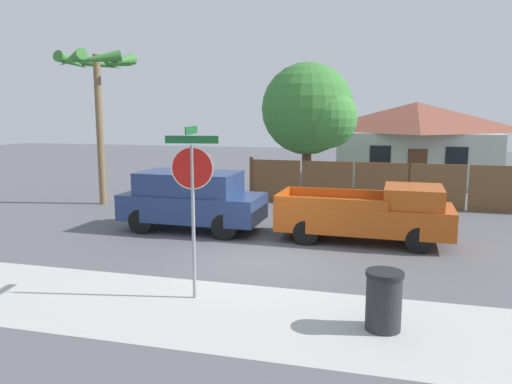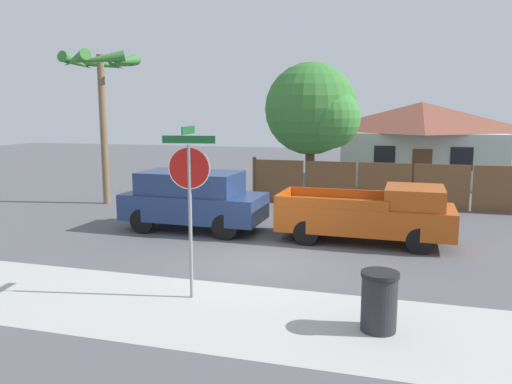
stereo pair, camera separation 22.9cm
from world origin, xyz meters
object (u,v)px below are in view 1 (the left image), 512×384
palm_tree (97,74)px  orange_pickup (371,214)px  house (415,141)px  red_suv (192,199)px  oak_tree (311,111)px  stop_sign (192,181)px  trash_bin (384,300)px

palm_tree → orange_pickup: bearing=-17.3°
house → red_suv: size_ratio=1.88×
oak_tree → orange_pickup: oak_tree is taller
house → oak_tree: (-4.58, -6.98, 1.57)m
red_suv → stop_sign: bearing=-66.2°
oak_tree → trash_bin: oak_tree is taller
palm_tree → stop_sign: bearing=-49.5°
house → stop_sign: house is taller
stop_sign → trash_bin: 4.20m
orange_pickup → palm_tree: bearing=164.0°
oak_tree → red_suv: bearing=-112.7°
palm_tree → trash_bin: size_ratio=5.80×
orange_pickup → trash_bin: 6.08m
red_suv → orange_pickup: (5.56, -0.01, -0.19)m
red_suv → trash_bin: 8.54m
house → oak_tree: bearing=-123.3°
stop_sign → trash_bin: (3.72, -0.56, -1.87)m
red_suv → stop_sign: 6.12m
trash_bin → house: bearing=86.1°
oak_tree → orange_pickup: 7.77m
palm_tree → trash_bin: (11.33, -9.45, -4.71)m
trash_bin → stop_sign: bearing=171.5°
oak_tree → red_suv: oak_tree is taller
house → orange_pickup: size_ratio=1.68×
orange_pickup → trash_bin: size_ratio=4.76×
red_suv → orange_pickup: bearing=1.2°
house → stop_sign: (-5.06, -19.10, 0.18)m
stop_sign → orange_pickup: bearing=50.1°
palm_tree → orange_pickup: size_ratio=1.22×
palm_tree → orange_pickup: palm_tree is taller
house → oak_tree: 8.49m
palm_tree → stop_sign: palm_tree is taller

